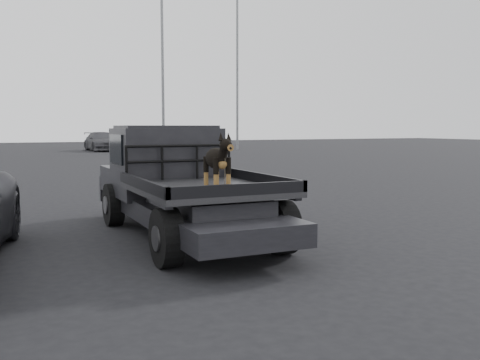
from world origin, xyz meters
name	(u,v)px	position (x,y,z in m)	size (l,w,h in m)	color
ground	(245,272)	(0.00, 0.00, 0.00)	(120.00, 120.00, 0.00)	black
flatbed_ute	(184,209)	(0.04, 2.35, 0.46)	(2.00, 5.40, 0.92)	black
ute_cab	(166,151)	(0.04, 3.30, 1.36)	(1.72, 1.30, 0.88)	black
headache_rack	(180,163)	(0.04, 2.55, 1.20)	(1.80, 0.08, 0.55)	black
dog	(217,163)	(0.03, 0.93, 1.29)	(0.32, 0.60, 0.74)	black
distant_car_b	(102,141)	(4.78, 34.51, 0.70)	(1.96, 4.83, 1.40)	#3F3F43
floodlight_mid	(162,32)	(7.53, 27.92, 7.79)	(1.08, 0.28, 14.38)	slate
floodlight_far	(237,47)	(14.84, 32.27, 7.92)	(1.08, 0.28, 14.64)	slate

